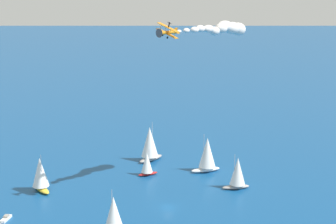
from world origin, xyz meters
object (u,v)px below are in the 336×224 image
Objects in this scene: motorboat_outer_ring_c at (4,220)px; wingwalker_lead at (169,24)px; sailboat_far_stbd at (237,173)px; biplane_lead at (167,32)px; sailboat_near_centre at (150,144)px; sailboat_far_port at (207,154)px; sailboat_ahead at (40,174)px; sailboat_offshore at (114,217)px; sailboat_inshore at (147,164)px.

wingwalker_lead is (-43.69, 3.82, 50.11)m from motorboat_outer_ring_c.
biplane_lead is at bearing 18.62° from sailboat_far_stbd.
sailboat_near_centre is 61.53m from motorboat_outer_ring_c.
motorboat_outer_ring_c is at bearing 18.89° from sailboat_far_port.
sailboat_far_stbd is 0.94× the size of sailboat_ahead.
biplane_lead reaches higher than sailboat_near_centre.
sailboat_offshore reaches higher than motorboat_outer_ring_c.
sailboat_far_stbd is 47.14m from sailboat_offshore.
sailboat_offshore is (37.89, 39.11, -0.42)m from sailboat_far_port.
sailboat_offshore is 2.25× the size of motorboat_outer_ring_c.
sailboat_far_port is at bearing 134.85° from sailboat_near_centre.
sailboat_ahead is (57.79, -14.21, 0.30)m from sailboat_far_stbd.
sailboat_far_port is at bearing -134.09° from sailboat_offshore.
wingwalker_lead is (-17.58, -13.39, 44.93)m from sailboat_offshore.
wingwalker_lead is (4.49, 41.62, 44.10)m from sailboat_near_centre.
sailboat_ahead is at bearing 7.54° from sailboat_inshore.
sailboat_near_centre is at bearing -107.11° from sailboat_inshore.
sailboat_far_port is 1.07× the size of sailboat_offshore.
sailboat_ahead is at bearing -34.24° from wingwalker_lead.
wingwalker_lead is at bearing 145.76° from sailboat_ahead.
sailboat_near_centre reaches higher than sailboat_far_port.
sailboat_inshore is (20.17, -1.76, -2.01)m from sailboat_far_port.
wingwalker_lead is (-0.34, 0.57, 2.05)m from biplane_lead.
sailboat_far_stbd is 1.26× the size of sailboat_inshore.
sailboat_offshore is at bearing 38.98° from biplane_lead.
sailboat_near_centre is 58.96m from biplane_lead.
motorboat_outer_ring_c is (43.83, 23.66, -3.59)m from sailboat_inshore.
sailboat_inshore is at bearing -151.64° from motorboat_outer_ring_c.
motorboat_outer_ring_c is (26.11, -17.21, -5.18)m from sailboat_offshore.
sailboat_ahead is at bearing -66.01° from sailboat_offshore.
sailboat_inshore is 49.94m from motorboat_outer_ring_c.
sailboat_far_stbd is 30.35m from sailboat_inshore.
sailboat_far_stbd is at bearing 102.36° from sailboat_far_port.
sailboat_inshore is 0.72× the size of sailboat_offshore.
wingwalker_lead is at bearing -142.72° from sailboat_offshore.
sailboat_inshore is at bearing -91.02° from biplane_lead.
sailboat_offshore is 48.28m from biplane_lead.
biplane_lead is at bearing -59.09° from wingwalker_lead.
sailboat_offshore is 50.07m from wingwalker_lead.
wingwalker_lead is (0.14, 27.48, 46.52)m from sailboat_inshore.
motorboat_outer_ring_c is at bearing -33.39° from sailboat_offshore.
sailboat_far_port is 67.87m from motorboat_outer_ring_c.
sailboat_near_centre is 2.00× the size of biplane_lead.
sailboat_far_port is 1.87× the size of biplane_lead.
sailboat_far_port reaches higher than motorboat_outer_ring_c.
sailboat_far_port is 20.34m from sailboat_inshore.
biplane_lead is at bearing 50.62° from sailboat_far_port.
wingwalker_lead is at bearing 120.91° from biplane_lead.
sailboat_near_centre reaches higher than motorboat_outer_ring_c.
sailboat_far_port is 54.45m from sailboat_offshore.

